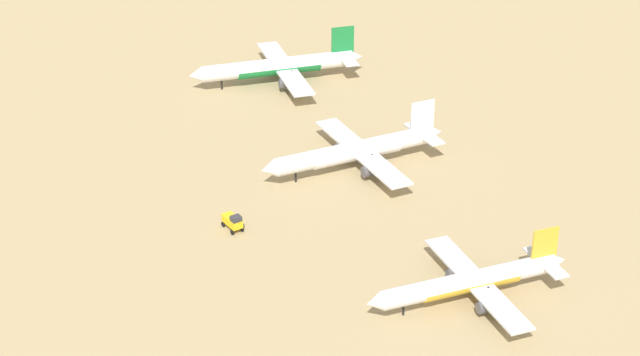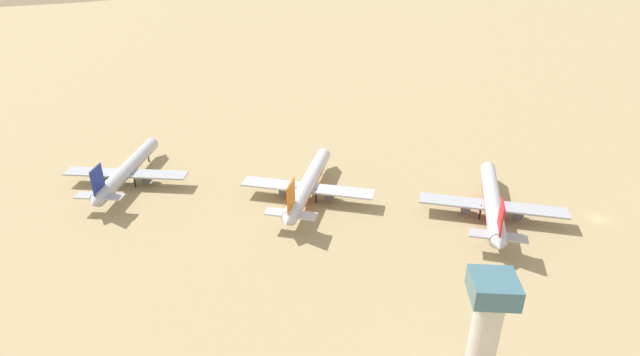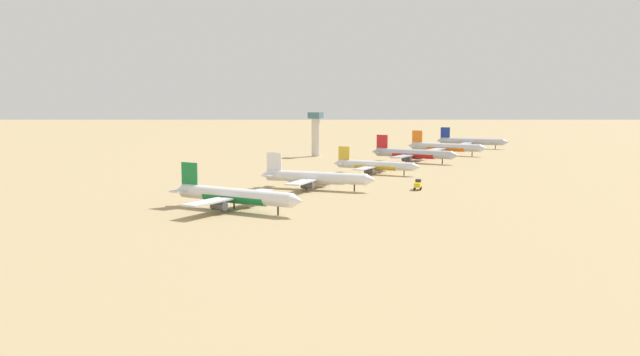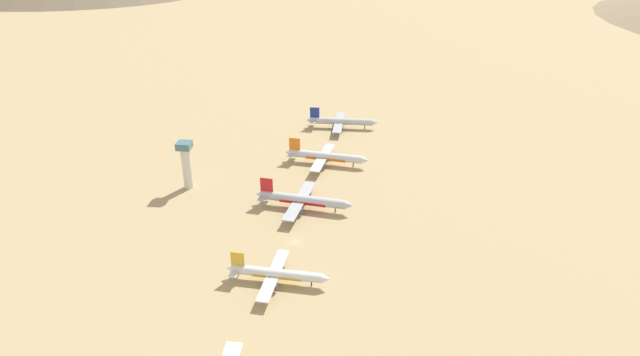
{
  "view_description": "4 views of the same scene",
  "coord_description": "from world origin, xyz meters",
  "px_view_note": "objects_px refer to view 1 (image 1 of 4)",
  "views": [
    {
      "loc": [
        97.44,
        108.58,
        115.36
      ],
      "look_at": [
        3.49,
        -78.69,
        4.16
      ],
      "focal_mm": 60.17,
      "sensor_mm": 36.0,
      "label": 1
    },
    {
      "loc": [
        -126.64,
        69.99,
        74.89
      ],
      "look_at": [
        12.97,
        79.27,
        3.76
      ],
      "focal_mm": 28.43,
      "sensor_mm": 36.0,
      "label": 2
    },
    {
      "loc": [
        86.73,
        -330.84,
        36.01
      ],
      "look_at": [
        -11.91,
        -76.43,
        3.2
      ],
      "focal_mm": 39.04,
      "sensor_mm": 36.0,
      "label": 3
    },
    {
      "loc": [
        28.38,
        -198.02,
        131.16
      ],
      "look_at": [
        6.4,
        54.34,
        4.84
      ],
      "focal_mm": 30.16,
      "sensor_mm": 36.0,
      "label": 4
    }
  ],
  "objects_px": {
    "parked_jet_1": "(357,151)",
    "parked_jet_2": "(471,281)",
    "parked_jet_0": "(280,66)",
    "service_truck": "(233,221)"
  },
  "relations": [
    {
      "from": "parked_jet_0",
      "to": "parked_jet_2",
      "type": "bearing_deg",
      "value": 83.9
    },
    {
      "from": "parked_jet_0",
      "to": "service_truck",
      "type": "height_order",
      "value": "parked_jet_0"
    },
    {
      "from": "parked_jet_0",
      "to": "service_truck",
      "type": "relative_size",
      "value": 9.05
    },
    {
      "from": "parked_jet_2",
      "to": "service_truck",
      "type": "height_order",
      "value": "parked_jet_2"
    },
    {
      "from": "parked_jet_1",
      "to": "parked_jet_2",
      "type": "height_order",
      "value": "parked_jet_1"
    },
    {
      "from": "parked_jet_1",
      "to": "service_truck",
      "type": "height_order",
      "value": "parked_jet_1"
    },
    {
      "from": "parked_jet_1",
      "to": "parked_jet_2",
      "type": "xyz_separation_m",
      "value": [
        6.48,
        57.21,
        -0.5
      ]
    },
    {
      "from": "parked_jet_0",
      "to": "service_truck",
      "type": "distance_m",
      "value": 79.99
    },
    {
      "from": "parked_jet_1",
      "to": "parked_jet_0",
      "type": "bearing_deg",
      "value": -95.73
    },
    {
      "from": "parked_jet_2",
      "to": "parked_jet_0",
      "type": "bearing_deg",
      "value": -96.1
    }
  ]
}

